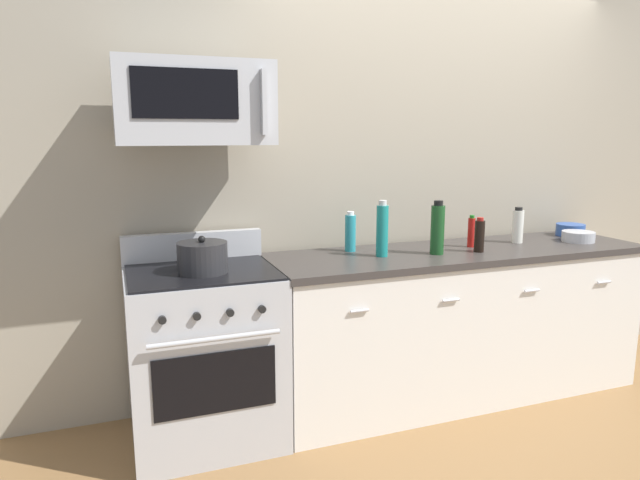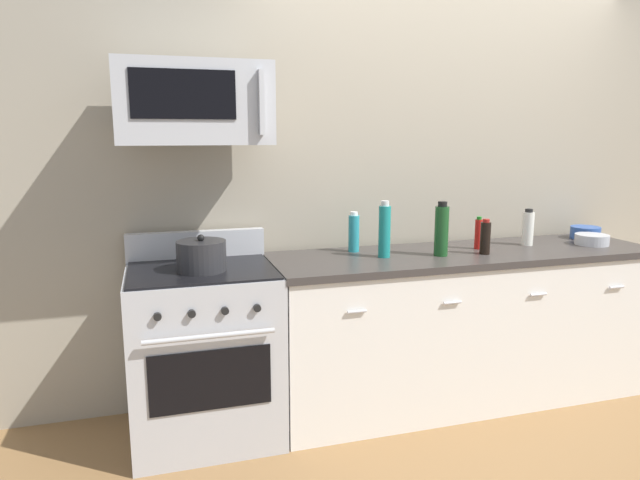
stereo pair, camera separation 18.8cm
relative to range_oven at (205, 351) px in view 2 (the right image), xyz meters
The scene contains 14 objects.
ground_plane 1.62m from the range_oven, ahead, with size 6.52×6.52×0.00m, color olive.
back_wall 1.83m from the range_oven, 14.73° to the left, with size 5.43×0.10×2.70m, color #9E937F.
counter_unit 1.55m from the range_oven, ahead, with size 2.34×0.66×0.92m.
range_oven is the anchor object (origin of this frame).
microwave 1.28m from the range_oven, 89.71° to the left, with size 0.74×0.44×0.40m.
bottle_hot_sauce_red 1.74m from the range_oven, ahead, with size 0.04×0.04×0.20m.
bottle_wine_green 1.47m from the range_oven, ahead, with size 0.08×0.08×0.31m.
bottle_soy_sauce_dark 1.70m from the range_oven, ahead, with size 0.06×0.06×0.20m.
bottle_vinegar_white 2.09m from the range_oven, ahead, with size 0.07×0.07×0.23m.
bottle_dish_soap 1.08m from the range_oven, 11.45° to the left, with size 0.06×0.06×0.24m.
bottle_sparkling_teal 1.18m from the range_oven, ahead, with size 0.07×0.07×0.32m.
bowl_steel_prep 2.46m from the range_oven, ahead, with size 0.20×0.20×0.07m.
bowl_blue_mixing 2.58m from the range_oven, ahead, with size 0.19×0.19×0.08m.
stockpot 0.53m from the range_oven, 90.00° to the right, with size 0.25×0.25×0.19m.
Camera 2 is at (-1.77, -2.87, 1.60)m, focal length 31.55 mm.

